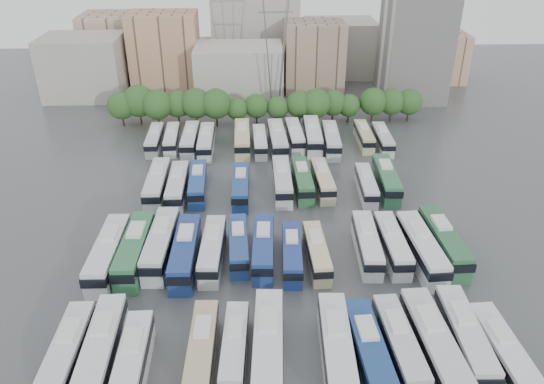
{
  "coord_description": "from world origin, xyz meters",
  "views": [
    {
      "loc": [
        -2.72,
        -61.84,
        40.68
      ],
      "look_at": [
        -0.25,
        6.89,
        3.0
      ],
      "focal_mm": 35.0,
      "sensor_mm": 36.0,
      "label": 1
    }
  ],
  "objects_px": {
    "bus_r1_s12": "(421,248)",
    "bus_r2_s8": "(302,180)",
    "bus_r0_s2": "(132,364)",
    "bus_r0_s8": "(337,348)",
    "bus_r0_s9": "(369,353)",
    "bus_r1_s1": "(135,250)",
    "bus_r3_s9": "(313,135)",
    "bus_r2_s9": "(323,180)",
    "bus_r3_s8": "(295,135)",
    "apartment_tower": "(415,42)",
    "bus_r3_s3": "(206,141)",
    "bus_r0_s0": "(67,355)",
    "bus_r0_s1": "(102,349)",
    "bus_r1_s2": "(161,244)",
    "bus_r1_s8": "(317,252)",
    "bus_r1_s7": "(292,253)",
    "bus_r0_s6": "(268,346)",
    "bus_r2_s11": "(366,185)",
    "bus_r2_s7": "(282,181)",
    "bus_r1_s3": "(185,252)",
    "bus_r0_s4": "(202,349)",
    "bus_r0_s12": "(465,337)",
    "bus_r1_s4": "(212,249)",
    "bus_r3_s2": "(190,139)",
    "bus_r3_s13": "(383,139)",
    "bus_r2_s3": "(198,183)",
    "bus_r1_s13": "(444,241)",
    "bus_r1_s10": "(367,244)",
    "bus_r3_s0": "(155,139)",
    "bus_r3_s5": "(242,139)",
    "bus_r3_s6": "(260,141)",
    "bus_r3_s1": "(172,139)",
    "bus_r1_s11": "(392,244)",
    "bus_r2_s2": "(178,186)",
    "bus_r0_s13": "(504,355)",
    "bus_r2_s12": "(386,179)",
    "bus_r3_s10": "(331,140)",
    "bus_r2_s5": "(241,186)",
    "bus_r1_s5": "(239,244)",
    "bus_r2_s1": "(157,183)",
    "bus_r0_s10": "(399,345)",
    "bus_r3_s12": "(364,136)"
  },
  "relations": [
    {
      "from": "bus_r1_s7",
      "to": "bus_r3_s2",
      "type": "relative_size",
      "value": 0.94
    },
    {
      "from": "bus_r1_s4",
      "to": "bus_r3_s2",
      "type": "bearing_deg",
      "value": 102.37
    },
    {
      "from": "bus_r3_s0",
      "to": "bus_r3_s5",
      "type": "xyz_separation_m",
      "value": [
        16.43,
        -0.98,
        0.31
      ]
    },
    {
      "from": "bus_r2_s9",
      "to": "bus_r2_s12",
      "type": "xyz_separation_m",
      "value": [
        10.16,
        -0.34,
        0.21
      ]
    },
    {
      "from": "bus_r1_s7",
      "to": "bus_r1_s10",
      "type": "relative_size",
      "value": 0.92
    },
    {
      "from": "bus_r1_s4",
      "to": "bus_r3_s1",
      "type": "relative_size",
      "value": 1.11
    },
    {
      "from": "bus_r0_s6",
      "to": "bus_r1_s13",
      "type": "height_order",
      "value": "bus_r0_s6"
    },
    {
      "from": "bus_r0_s6",
      "to": "bus_r3_s2",
      "type": "height_order",
      "value": "bus_r0_s6"
    },
    {
      "from": "bus_r0_s2",
      "to": "bus_r1_s8",
      "type": "xyz_separation_m",
      "value": [
        19.74,
        18.13,
        -0.18
      ]
    },
    {
      "from": "bus_r3_s13",
      "to": "bus_r0_s4",
      "type": "bearing_deg",
      "value": -118.34
    },
    {
      "from": "bus_r0_s9",
      "to": "bus_r1_s1",
      "type": "relative_size",
      "value": 0.94
    },
    {
      "from": "bus_r0_s2",
      "to": "bus_r1_s12",
      "type": "height_order",
      "value": "bus_r1_s12"
    },
    {
      "from": "bus_r0_s1",
      "to": "bus_r1_s2",
      "type": "height_order",
      "value": "bus_r1_s2"
    },
    {
      "from": "bus_r1_s8",
      "to": "bus_r3_s10",
      "type": "height_order",
      "value": "bus_r3_s10"
    },
    {
      "from": "bus_r0_s2",
      "to": "bus_r0_s13",
      "type": "xyz_separation_m",
      "value": [
        36.05,
        -0.18,
        0.04
      ]
    },
    {
      "from": "bus_r2_s3",
      "to": "bus_r2_s11",
      "type": "bearing_deg",
      "value": -4.77
    },
    {
      "from": "bus_r1_s3",
      "to": "bus_r3_s2",
      "type": "xyz_separation_m",
      "value": [
        -3.06,
        36.64,
        -0.2
      ]
    },
    {
      "from": "bus_r3_s8",
      "to": "bus_r0_s9",
      "type": "bearing_deg",
      "value": -89.4
    },
    {
      "from": "apartment_tower",
      "to": "bus_r3_s3",
      "type": "distance_m",
      "value": 55.26
    },
    {
      "from": "bus_r0_s4",
      "to": "bus_r0_s12",
      "type": "bearing_deg",
      "value": 2.18
    },
    {
      "from": "bus_r3_s10",
      "to": "bus_r3_s3",
      "type": "bearing_deg",
      "value": -177.66
    },
    {
      "from": "bus_r1_s10",
      "to": "bus_r3_s5",
      "type": "bearing_deg",
      "value": 117.89
    },
    {
      "from": "bus_r1_s4",
      "to": "bus_r1_s5",
      "type": "distance_m",
      "value": 3.52
    },
    {
      "from": "bus_r2_s1",
      "to": "bus_r2_s5",
      "type": "xyz_separation_m",
      "value": [
        13.1,
        -1.08,
        -0.18
      ]
    },
    {
      "from": "bus_r1_s11",
      "to": "bus_r2_s2",
      "type": "bearing_deg",
      "value": 149.87
    },
    {
      "from": "bus_r0_s0",
      "to": "bus_r0_s12",
      "type": "bearing_deg",
      "value": 1.29
    },
    {
      "from": "bus_r0_s0",
      "to": "bus_r1_s2",
      "type": "relative_size",
      "value": 0.92
    },
    {
      "from": "bus_r0_s10",
      "to": "bus_r0_s6",
      "type": "bearing_deg",
      "value": 176.67
    },
    {
      "from": "bus_r1_s3",
      "to": "bus_r2_s9",
      "type": "height_order",
      "value": "bus_r1_s3"
    },
    {
      "from": "bus_r1_s4",
      "to": "bus_r3_s3",
      "type": "height_order",
      "value": "bus_r1_s4"
    },
    {
      "from": "bus_r3_s2",
      "to": "bus_r2_s3",
      "type": "bearing_deg",
      "value": -80.42
    },
    {
      "from": "bus_r0_s13",
      "to": "bus_r2_s12",
      "type": "distance_m",
      "value": 37.78
    },
    {
      "from": "bus_r1_s1",
      "to": "bus_r1_s11",
      "type": "bearing_deg",
      "value": 1.89
    },
    {
      "from": "bus_r1_s2",
      "to": "bus_r1_s11",
      "type": "xyz_separation_m",
      "value": [
        29.89,
        -0.76,
        -0.23
      ]
    },
    {
      "from": "bus_r1_s7",
      "to": "bus_r2_s11",
      "type": "relative_size",
      "value": 1.03
    },
    {
      "from": "bus_r1_s12",
      "to": "bus_r2_s8",
      "type": "xyz_separation_m",
      "value": [
        -13.46,
        19.78,
        -0.22
      ]
    },
    {
      "from": "bus_r2_s5",
      "to": "bus_r3_s13",
      "type": "relative_size",
      "value": 1.05
    },
    {
      "from": "bus_r3_s9",
      "to": "bus_r2_s9",
      "type": "bearing_deg",
      "value": -89.19
    },
    {
      "from": "bus_r0_s0",
      "to": "bus_r3_s8",
      "type": "bearing_deg",
      "value": 64.27
    },
    {
      "from": "bus_r1_s2",
      "to": "bus_r1_s7",
      "type": "relative_size",
      "value": 1.21
    },
    {
      "from": "bus_r1_s13",
      "to": "bus_r0_s6",
      "type": "bearing_deg",
      "value": -144.83
    },
    {
      "from": "bus_r0_s6",
      "to": "bus_r2_s11",
      "type": "relative_size",
      "value": 1.26
    },
    {
      "from": "bus_r0_s2",
      "to": "bus_r0_s8",
      "type": "bearing_deg",
      "value": 2.49
    },
    {
      "from": "bus_r3_s1",
      "to": "bus_r3_s12",
      "type": "distance_m",
      "value": 36.38
    },
    {
      "from": "bus_r1_s7",
      "to": "bus_r2_s8",
      "type": "distance_m",
      "value": 19.99
    },
    {
      "from": "bus_r2_s9",
      "to": "bus_r2_s8",
      "type": "bearing_deg",
      "value": 179.01
    },
    {
      "from": "bus_r0_s0",
      "to": "bus_r2_s7",
      "type": "relative_size",
      "value": 0.99
    },
    {
      "from": "bus_r1_s12",
      "to": "bus_r3_s3",
      "type": "distance_m",
      "value": 46.68
    },
    {
      "from": "bus_r0_s8",
      "to": "bus_r3_s6",
      "type": "xyz_separation_m",
      "value": [
        -6.75,
        52.64,
        -0.34
      ]
    },
    {
      "from": "bus_r0_s6",
      "to": "bus_r1_s12",
      "type": "height_order",
      "value": "bus_r0_s6"
    }
  ]
}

